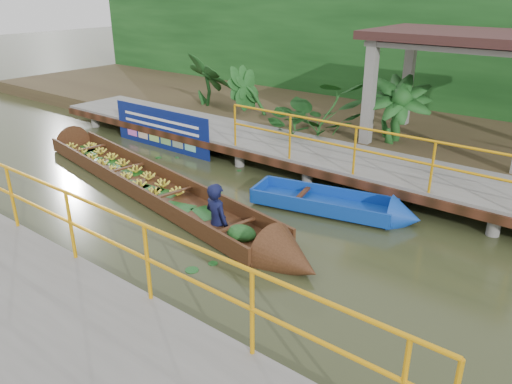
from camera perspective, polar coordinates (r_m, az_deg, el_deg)
The scene contains 10 objects.
ground at distance 10.06m, azimuth -7.40°, elevation -2.31°, with size 80.00×80.00×0.00m, color #2B3118.
land_strip at distance 15.82m, azimuth 12.32°, elevation 7.56°, with size 30.00×8.00×0.45m, color #372A1B.
far_dock at distance 12.33m, azimuth 3.92°, elevation 4.98°, with size 16.00×2.06×1.66m.
near_dock at distance 7.16m, azimuth -26.46°, elevation -13.25°, with size 18.00×2.40×1.73m.
pavilion at distance 13.18m, azimuth 22.91°, elevation 14.90°, with size 4.40×3.00×3.00m.
foliage_backdrop at distance 17.73m, azimuth 16.56°, elevation 14.63°, with size 30.00×0.80×4.00m, color #123A13.
vendor_boat at distance 11.09m, azimuth -11.76°, elevation 1.00°, with size 10.05×2.75×2.04m.
moored_blue_boat at distance 9.94m, azimuth 12.09°, elevation -2.07°, with size 3.44×1.56×0.80m.
blue_banner at distance 13.97m, azimuth -10.82°, elevation 7.09°, with size 3.60×0.04×1.12m.
tropical_plants at distance 13.03m, azimuth 13.88°, elevation 9.39°, with size 14.46×1.46×1.83m.
Camera 1 is at (6.61, -6.30, 4.23)m, focal length 35.00 mm.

